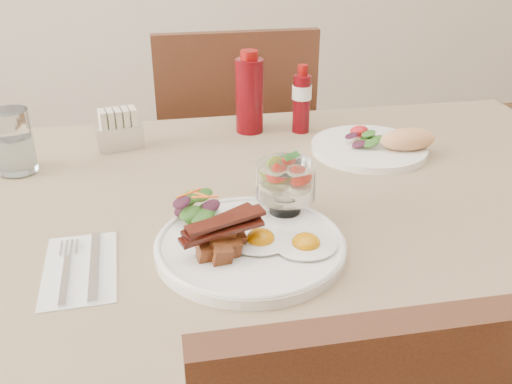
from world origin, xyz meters
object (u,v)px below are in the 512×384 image
object	(u,v)px
hot_sauce_bottle	(302,100)
water_glass	(14,146)
chair_far	(233,164)
main_plate	(250,246)
fruit_cup	(286,181)
sugar_caddy	(119,131)
ketchup_bottle	(249,94)
table	(285,240)
second_plate	(378,145)

from	to	relation	value
hot_sauce_bottle	water_glass	world-z (taller)	hot_sauce_bottle
chair_far	main_plate	world-z (taller)	chair_far
fruit_cup	sugar_caddy	world-z (taller)	fruit_cup
main_plate	water_glass	bearing A→B (deg)	137.06
chair_far	hot_sauce_bottle	distance (m)	0.48
hot_sauce_bottle	sugar_caddy	size ratio (longest dim) A/B	1.51
ketchup_bottle	sugar_caddy	xyz separation A→B (m)	(-0.28, -0.05, -0.05)
table	water_glass	xyz separation A→B (m)	(-0.48, 0.20, 0.14)
table	water_glass	distance (m)	0.54
ketchup_bottle	hot_sauce_bottle	size ratio (longest dim) A/B	1.20
second_plate	chair_far	bearing A→B (deg)	114.62
table	sugar_caddy	bearing A→B (deg)	135.85
chair_far	second_plate	size ratio (longest dim) A/B	3.80
sugar_caddy	water_glass	distance (m)	0.21
main_plate	table	bearing A→B (deg)	60.00
sugar_caddy	water_glass	size ratio (longest dim) A/B	0.82
ketchup_bottle	hot_sauce_bottle	distance (m)	0.12
table	chair_far	bearing A→B (deg)	90.00
second_plate	hot_sauce_bottle	size ratio (longest dim) A/B	1.62
fruit_cup	water_glass	xyz separation A→B (m)	(-0.46, 0.28, -0.02)
second_plate	water_glass	bearing A→B (deg)	177.10
fruit_cup	ketchup_bottle	world-z (taller)	ketchup_bottle
chair_far	sugar_caddy	world-z (taller)	chair_far
fruit_cup	sugar_caddy	size ratio (longest dim) A/B	0.97
main_plate	sugar_caddy	distance (m)	0.49
hot_sauce_bottle	ketchup_bottle	bearing A→B (deg)	168.40
hot_sauce_bottle	chair_far	bearing A→B (deg)	106.41
ketchup_bottle	fruit_cup	bearing A→B (deg)	-92.11
table	chair_far	world-z (taller)	chair_far
chair_far	water_glass	size ratio (longest dim) A/B	7.64
water_glass	second_plate	bearing A→B (deg)	-2.90
table	fruit_cup	distance (m)	0.18
main_plate	fruit_cup	bearing A→B (deg)	49.22
second_plate	water_glass	world-z (taller)	water_glass
main_plate	second_plate	bearing A→B (deg)	44.80
table	hot_sauce_bottle	bearing A→B (deg)	71.05
second_plate	hot_sauce_bottle	distance (m)	0.20
table	second_plate	xyz separation A→B (m)	(0.23, 0.16, 0.10)
hot_sauce_bottle	second_plate	bearing A→B (deg)	-49.36
ketchup_bottle	hot_sauce_bottle	bearing A→B (deg)	-11.60
second_plate	ketchup_bottle	xyz separation A→B (m)	(-0.24, 0.17, 0.07)
ketchup_bottle	chair_far	bearing A→B (deg)	88.81
table	hot_sauce_bottle	xyz separation A→B (m)	(0.11, 0.31, 0.16)
table	main_plate	xyz separation A→B (m)	(-0.09, -0.16, 0.10)
table	chair_far	distance (m)	0.68
table	ketchup_bottle	world-z (taller)	ketchup_bottle
main_plate	water_glass	distance (m)	0.53
ketchup_bottle	hot_sauce_bottle	world-z (taller)	ketchup_bottle
chair_far	second_plate	xyz separation A→B (m)	(0.23, -0.50, 0.24)
second_plate	sugar_caddy	distance (m)	0.53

